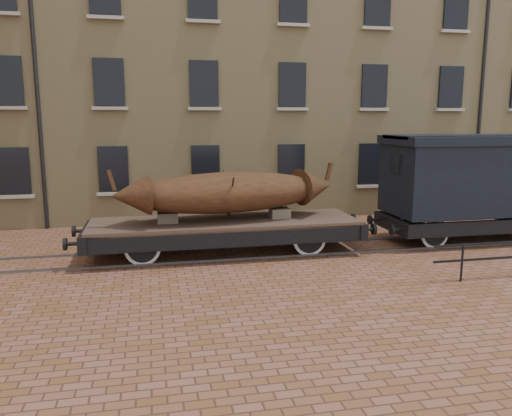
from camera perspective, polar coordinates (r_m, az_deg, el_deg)
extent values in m
plane|color=brown|center=(15.85, 5.40, -4.76)|extent=(90.00, 90.00, 0.00)
cube|color=tan|center=(25.92, 5.43, 16.62)|extent=(40.00, 10.00, 14.00)
cube|color=black|center=(20.25, -25.93, 3.85)|extent=(1.10, 0.12, 1.70)
cube|color=#A19E93|center=(20.30, -25.76, 1.17)|extent=(1.30, 0.18, 0.12)
cube|color=black|center=(19.70, -15.99, 4.34)|extent=(1.10, 0.12, 1.70)
cube|color=#A19E93|center=(19.75, -15.87, 1.58)|extent=(1.30, 0.18, 0.12)
cube|color=black|center=(19.77, -5.79, 4.69)|extent=(1.10, 0.12, 1.70)
cube|color=#A19E93|center=(19.82, -5.72, 1.94)|extent=(1.30, 0.18, 0.12)
cube|color=black|center=(20.44, 4.05, 4.90)|extent=(1.10, 0.12, 1.70)
cube|color=#A19E93|center=(20.49, 4.06, 2.24)|extent=(1.30, 0.18, 0.12)
cube|color=black|center=(21.66, 13.02, 4.96)|extent=(1.10, 0.12, 1.70)
cube|color=#A19E93|center=(21.71, 12.98, 2.45)|extent=(1.30, 0.18, 0.12)
cube|color=black|center=(23.35, 20.86, 4.92)|extent=(1.10, 0.12, 1.70)
cube|color=#A19E93|center=(23.40, 20.79, 2.59)|extent=(1.30, 0.18, 0.12)
cube|color=black|center=(20.21, -26.65, 12.90)|extent=(1.10, 0.12, 1.70)
cube|color=#A19E93|center=(20.11, -26.47, 10.21)|extent=(1.30, 0.18, 0.12)
cube|color=black|center=(19.66, -16.46, 13.65)|extent=(1.10, 0.12, 1.70)
cube|color=#A19E93|center=(19.56, -16.33, 10.89)|extent=(1.30, 0.18, 0.12)
cube|color=black|center=(19.72, -5.96, 13.99)|extent=(1.10, 0.12, 1.70)
cube|color=#A19E93|center=(19.62, -5.89, 11.23)|extent=(1.30, 0.18, 0.12)
cube|color=black|center=(20.40, 4.16, 13.89)|extent=(1.10, 0.12, 1.70)
cube|color=#A19E93|center=(20.30, 4.18, 11.22)|extent=(1.30, 0.18, 0.12)
cube|color=black|center=(21.62, 13.36, 13.43)|extent=(1.10, 0.12, 1.70)
cube|color=#A19E93|center=(21.53, 13.33, 10.92)|extent=(1.30, 0.18, 0.12)
cube|color=black|center=(23.31, 21.37, 12.77)|extent=(1.10, 0.12, 1.70)
cube|color=#A19E93|center=(23.23, 21.30, 10.43)|extent=(1.30, 0.18, 0.12)
cube|color=#A19E93|center=(20.42, -27.22, 19.20)|extent=(1.30, 0.18, 0.12)
cube|color=#A19E93|center=(19.88, -16.82, 20.14)|extent=(1.30, 0.18, 0.12)
cube|color=#A19E93|center=(19.94, -6.07, 20.46)|extent=(1.30, 0.18, 0.12)
cube|color=#A19E93|center=(20.61, 4.30, 20.15)|extent=(1.30, 0.18, 0.12)
cube|color=black|center=(22.05, 13.73, 21.76)|extent=(1.10, 0.12, 1.70)
cube|color=#A19E93|center=(21.82, 13.69, 19.34)|extent=(1.30, 0.18, 0.12)
cube|color=black|center=(23.71, 21.90, 20.49)|extent=(1.10, 0.12, 1.70)
cube|color=#A19E93|center=(23.50, 21.83, 18.24)|extent=(1.30, 0.18, 0.12)
cylinder|color=black|center=(20.15, -24.15, 17.68)|extent=(0.14, 0.14, 14.00)
cylinder|color=black|center=(24.29, 24.72, 16.21)|extent=(0.14, 0.14, 14.00)
cube|color=#59595E|center=(15.18, 6.21, -5.33)|extent=(30.00, 0.08, 0.06)
cube|color=#59595E|center=(16.50, 4.66, -4.03)|extent=(30.00, 0.08, 0.06)
cylinder|color=black|center=(13.69, 22.48, -5.74)|extent=(0.06, 0.06, 1.00)
cube|color=#41322A|center=(15.07, -3.56, -1.60)|extent=(7.98, 2.34, 0.13)
cube|color=black|center=(14.08, -2.90, -3.50)|extent=(7.98, 0.17, 0.48)
cube|color=black|center=(16.18, -4.12, -1.72)|extent=(7.98, 0.17, 0.48)
cube|color=black|center=(15.09, -18.73, -3.11)|extent=(0.23, 2.45, 0.48)
cylinder|color=black|center=(14.36, -20.27, -3.86)|extent=(0.37, 0.11, 0.11)
cylinder|color=black|center=(14.39, -20.98, -3.88)|extent=(0.09, 0.34, 0.34)
cylinder|color=black|center=(15.90, -19.47, -2.49)|extent=(0.37, 0.11, 0.11)
cylinder|color=black|center=(15.93, -20.11, -2.51)|extent=(0.09, 0.34, 0.34)
cube|color=black|center=(16.18, 10.57, -1.86)|extent=(0.23, 2.45, 0.48)
cylinder|color=black|center=(15.59, 12.70, -2.40)|extent=(0.37, 0.11, 0.11)
cylinder|color=black|center=(15.66, 13.30, -2.37)|extent=(0.09, 0.34, 0.34)
cylinder|color=black|center=(17.01, 10.47, -1.27)|extent=(0.37, 0.11, 0.11)
cylinder|color=black|center=(17.08, 11.03, -1.24)|extent=(0.09, 0.34, 0.34)
cylinder|color=black|center=(15.03, -12.82, -3.78)|extent=(0.11, 2.02, 0.11)
cylinder|color=silver|center=(14.34, -12.86, -4.47)|extent=(1.02, 0.07, 1.02)
cylinder|color=black|center=(14.34, -12.86, -4.47)|extent=(0.84, 0.11, 0.84)
cube|color=black|center=(14.15, -12.91, -3.60)|extent=(0.96, 0.09, 0.11)
cylinder|color=silver|center=(15.73, -12.79, -3.16)|extent=(1.02, 0.07, 1.02)
cylinder|color=black|center=(15.73, -12.79, -3.16)|extent=(0.84, 0.11, 0.84)
cube|color=black|center=(15.80, -12.82, -2.15)|extent=(0.96, 0.09, 0.11)
cylinder|color=black|center=(15.71, 5.33, -2.96)|extent=(0.11, 2.02, 0.11)
cylinder|color=silver|center=(15.05, 6.14, -3.57)|extent=(1.02, 0.07, 1.02)
cylinder|color=black|center=(15.05, 6.14, -3.57)|extent=(0.84, 0.11, 0.84)
cube|color=black|center=(14.87, 6.31, -2.73)|extent=(0.96, 0.09, 0.11)
cylinder|color=silver|center=(16.39, 4.58, -2.41)|extent=(1.02, 0.07, 1.02)
cylinder|color=black|center=(16.39, 4.58, -2.41)|extent=(0.84, 0.11, 0.84)
cube|color=black|center=(16.45, 4.47, -1.45)|extent=(0.96, 0.09, 0.11)
cube|color=black|center=(15.16, -3.55, -3.13)|extent=(4.25, 0.06, 0.06)
cube|color=brown|center=(14.89, -10.07, -1.05)|extent=(0.59, 0.53, 0.30)
cube|color=brown|center=(15.37, 2.72, -0.56)|extent=(0.59, 0.53, 0.30)
ellipsoid|color=#522E16|center=(14.93, -3.17, 1.79)|extent=(6.26, 2.68, 1.21)
cone|color=#522E16|center=(14.39, -14.21, 1.38)|extent=(1.19, 1.28, 1.15)
cube|color=#522E16|center=(14.29, -16.17, 3.06)|extent=(0.26, 0.16, 0.58)
cone|color=#522E16|center=(15.97, 6.78, 2.47)|extent=(1.19, 1.28, 1.15)
cube|color=#522E16|center=(16.14, 8.31, 4.12)|extent=(0.26, 0.16, 0.58)
cylinder|color=#332319|center=(14.47, -2.86, 1.01)|extent=(0.05, 1.04, 1.44)
cylinder|color=#332319|center=(15.43, -3.44, 1.58)|extent=(0.05, 1.04, 1.44)
cube|color=black|center=(17.52, 25.65, -1.97)|extent=(5.91, 0.16, 0.44)
cube|color=black|center=(19.24, 21.75, -0.68)|extent=(5.91, 0.16, 0.44)
cube|color=black|center=(16.83, 15.38, -1.78)|extent=(0.22, 2.36, 0.44)
cylinder|color=black|center=(15.95, 15.26, -2.43)|extent=(0.08, 0.32, 0.32)
cylinder|color=black|center=(17.33, 12.89, -1.34)|extent=(0.08, 0.32, 0.32)
cylinder|color=black|center=(17.39, 18.53, -2.30)|extent=(0.10, 1.87, 0.10)
cylinder|color=silver|center=(16.79, 19.76, -2.81)|extent=(0.95, 0.07, 0.95)
cylinder|color=black|center=(16.79, 19.76, -2.81)|extent=(0.78, 0.10, 0.78)
cylinder|color=silver|center=(18.00, 17.38, -1.82)|extent=(0.95, 0.07, 0.95)
cylinder|color=black|center=(18.00, 17.38, -1.82)|extent=(0.78, 0.10, 0.78)
cylinder|color=silver|center=(20.09, 26.74, -1.24)|extent=(0.95, 0.07, 0.95)
cylinder|color=black|center=(20.09, 26.74, -1.24)|extent=(0.78, 0.10, 0.78)
cube|color=black|center=(18.16, 23.93, 3.13)|extent=(5.91, 2.36, 2.27)
cube|color=black|center=(18.06, 24.22, 7.13)|extent=(6.09, 2.51, 0.28)
cube|color=black|center=(18.06, 24.25, 7.47)|extent=(6.09, 1.67, 0.12)
cube|color=black|center=(16.54, 15.64, 4.91)|extent=(0.08, 0.59, 0.59)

